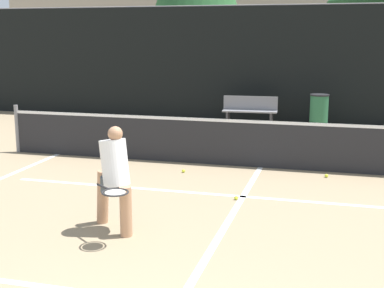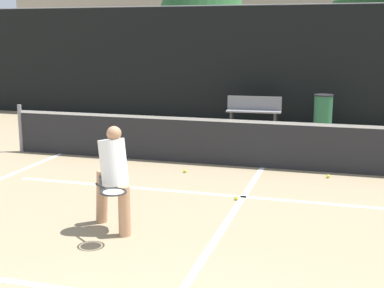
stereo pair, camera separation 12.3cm
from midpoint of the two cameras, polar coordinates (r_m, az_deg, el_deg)
court_service_line at (r=8.84m, az=5.89°, el=-5.62°), size 8.25×0.10×0.01m
court_center_mark at (r=8.06m, az=4.82°, el=-7.32°), size 0.10×5.75×0.01m
net at (r=10.67m, az=7.92°, el=0.15°), size 11.09×0.09×1.07m
fence_back at (r=16.12m, az=11.00°, el=8.27°), size 24.00×0.06×3.47m
player_practicing at (r=7.21m, az=-7.96°, el=-3.31°), size 0.87×1.07×1.45m
tennis_ball_scattered_1 at (r=10.25m, az=14.66°, el=-3.35°), size 0.07×0.07×0.07m
tennis_ball_scattered_2 at (r=10.30m, az=-0.41°, el=-2.88°), size 0.07×0.07×0.07m
tennis_ball_scattered_3 at (r=8.66m, az=5.17°, el=-5.76°), size 0.07×0.07×0.07m
courtside_bench at (r=15.54m, az=6.84°, el=3.60°), size 1.59×0.47×0.86m
trash_bin at (r=15.33m, az=14.03°, el=3.33°), size 0.53×0.53×0.98m
tree_west at (r=21.80m, az=19.98°, el=13.88°), size 3.76×3.76×4.22m
building_far at (r=30.42m, az=13.67°, el=12.37°), size 36.00×2.40×6.37m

